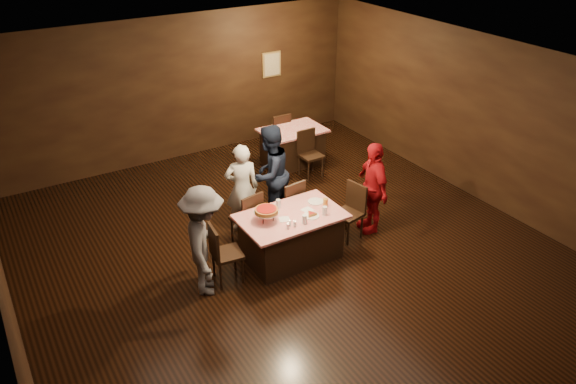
# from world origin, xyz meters

# --- Properties ---
(room) EXTENTS (10.00, 10.04, 3.02)m
(room) POSITION_xyz_m (0.00, 0.01, 2.14)
(room) COLOR black
(room) RESTS_ON ground
(main_table) EXTENTS (1.60, 1.00, 0.77)m
(main_table) POSITION_xyz_m (-0.03, 0.50, 0.39)
(main_table) COLOR red
(main_table) RESTS_ON ground
(back_table) EXTENTS (1.30, 0.90, 0.77)m
(back_table) POSITION_xyz_m (1.80, 3.42, 0.39)
(back_table) COLOR red
(back_table) RESTS_ON ground
(chair_far_left) EXTENTS (0.49, 0.49, 0.95)m
(chair_far_left) POSITION_xyz_m (-0.43, 1.25, 0.47)
(chair_far_left) COLOR black
(chair_far_left) RESTS_ON ground
(chair_far_right) EXTENTS (0.47, 0.47, 0.95)m
(chair_far_right) POSITION_xyz_m (0.37, 1.25, 0.47)
(chair_far_right) COLOR black
(chair_far_right) RESTS_ON ground
(chair_end_left) EXTENTS (0.47, 0.47, 0.95)m
(chair_end_left) POSITION_xyz_m (-1.13, 0.50, 0.47)
(chair_end_left) COLOR black
(chair_end_left) RESTS_ON ground
(chair_end_right) EXTENTS (0.50, 0.50, 0.95)m
(chair_end_right) POSITION_xyz_m (1.07, 0.50, 0.47)
(chair_end_right) COLOR black
(chair_end_right) RESTS_ON ground
(chair_back_near) EXTENTS (0.43, 0.43, 0.95)m
(chair_back_near) POSITION_xyz_m (1.80, 2.72, 0.47)
(chair_back_near) COLOR black
(chair_back_near) RESTS_ON ground
(chair_back_far) EXTENTS (0.44, 0.44, 0.95)m
(chair_back_far) POSITION_xyz_m (1.80, 4.02, 0.47)
(chair_back_far) COLOR black
(chair_back_far) RESTS_ON ground
(diner_white_jacket) EXTENTS (0.67, 0.55, 1.57)m
(diner_white_jacket) POSITION_xyz_m (-0.28, 1.65, 0.78)
(diner_white_jacket) COLOR beige
(diner_white_jacket) RESTS_ON ground
(diner_navy_hoodie) EXTENTS (1.04, 0.94, 1.74)m
(diner_navy_hoodie) POSITION_xyz_m (0.29, 1.72, 0.87)
(diner_navy_hoodie) COLOR black
(diner_navy_hoodie) RESTS_ON ground
(diner_grey_knit) EXTENTS (0.99, 1.24, 1.68)m
(diner_grey_knit) POSITION_xyz_m (-1.49, 0.44, 0.84)
(diner_grey_knit) COLOR #57565B
(diner_grey_knit) RESTS_ON ground
(diner_red_shirt) EXTENTS (0.61, 1.01, 1.60)m
(diner_red_shirt) POSITION_xyz_m (1.57, 0.53, 0.80)
(diner_red_shirt) COLOR #A90E16
(diner_red_shirt) RESTS_ON ground
(pizza_stand) EXTENTS (0.38, 0.38, 0.22)m
(pizza_stand) POSITION_xyz_m (-0.43, 0.55, 0.95)
(pizza_stand) COLOR black
(pizza_stand) RESTS_ON main_table
(plate_with_slice) EXTENTS (0.25, 0.25, 0.06)m
(plate_with_slice) POSITION_xyz_m (0.22, 0.32, 0.80)
(plate_with_slice) COLOR white
(plate_with_slice) RESTS_ON main_table
(plate_empty) EXTENTS (0.25, 0.25, 0.01)m
(plate_empty) POSITION_xyz_m (0.52, 0.65, 0.78)
(plate_empty) COLOR white
(plate_empty) RESTS_ON main_table
(glass_front_left) EXTENTS (0.08, 0.08, 0.14)m
(glass_front_left) POSITION_xyz_m (0.02, 0.20, 0.84)
(glass_front_left) COLOR silver
(glass_front_left) RESTS_ON main_table
(glass_front_right) EXTENTS (0.08, 0.08, 0.14)m
(glass_front_right) POSITION_xyz_m (0.42, 0.25, 0.84)
(glass_front_right) COLOR silver
(glass_front_right) RESTS_ON main_table
(glass_amber) EXTENTS (0.08, 0.08, 0.14)m
(glass_amber) POSITION_xyz_m (0.57, 0.45, 0.84)
(glass_amber) COLOR #BF7F26
(glass_amber) RESTS_ON main_table
(glass_back) EXTENTS (0.08, 0.08, 0.14)m
(glass_back) POSITION_xyz_m (-0.08, 0.80, 0.84)
(glass_back) COLOR silver
(glass_back) RESTS_ON main_table
(condiments) EXTENTS (0.17, 0.10, 0.09)m
(condiments) POSITION_xyz_m (-0.21, 0.22, 0.82)
(condiments) COLOR silver
(condiments) RESTS_ON main_table
(napkin_center) EXTENTS (0.19, 0.19, 0.01)m
(napkin_center) POSITION_xyz_m (0.27, 0.50, 0.77)
(napkin_center) COLOR white
(napkin_center) RESTS_ON main_table
(napkin_left) EXTENTS (0.21, 0.21, 0.01)m
(napkin_left) POSITION_xyz_m (-0.18, 0.45, 0.77)
(napkin_left) COLOR white
(napkin_left) RESTS_ON main_table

